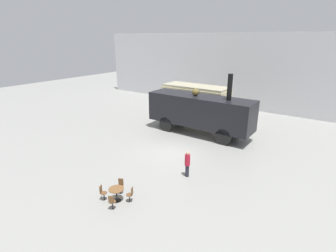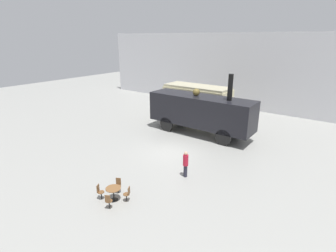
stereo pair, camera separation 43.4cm
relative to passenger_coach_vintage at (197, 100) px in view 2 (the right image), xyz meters
name	(u,v)px [view 2 (the right image)]	position (x,y,z in m)	size (l,w,h in m)	color
ground_plane	(172,151)	(2.94, -8.68, -2.08)	(80.00, 80.00, 0.00)	gray
backdrop_wall	(250,72)	(2.94, 7.07, 2.42)	(44.00, 0.15, 9.00)	silver
passenger_coach_vintage	(197,100)	(0.00, 0.00, 0.00)	(7.09, 2.83, 3.61)	beige
steam_locomotive	(200,111)	(2.73, -4.00, 0.13)	(9.65, 2.55, 5.68)	black
cafe_table_near	(113,191)	(4.17, -15.77, -1.50)	(0.83, 0.83, 0.75)	black
cafe_chair_0	(128,193)	(4.86, -15.39, -1.57)	(0.40, 0.39, 0.87)	black
cafe_chair_1	(118,184)	(3.79, -15.07, -1.57)	(0.39, 0.40, 0.87)	black
cafe_chair_2	(100,191)	(3.48, -16.14, -1.57)	(0.40, 0.39, 0.87)	black
cafe_chair_3	(108,201)	(4.54, -16.46, -1.57)	(0.39, 0.40, 0.87)	black
visitor_person	(186,163)	(5.90, -11.30, -1.13)	(0.34, 0.34, 1.74)	#262633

